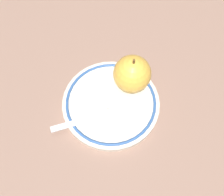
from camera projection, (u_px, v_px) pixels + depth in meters
ground_plane at (111, 105)px, 0.52m from camera, size 2.00×2.00×0.00m
plate at (112, 104)px, 0.51m from camera, size 0.20×0.20×0.02m
apple_red_whole at (132, 74)px, 0.49m from camera, size 0.08×0.08×0.09m
fork at (92, 118)px, 0.49m from camera, size 0.08×0.17×0.00m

